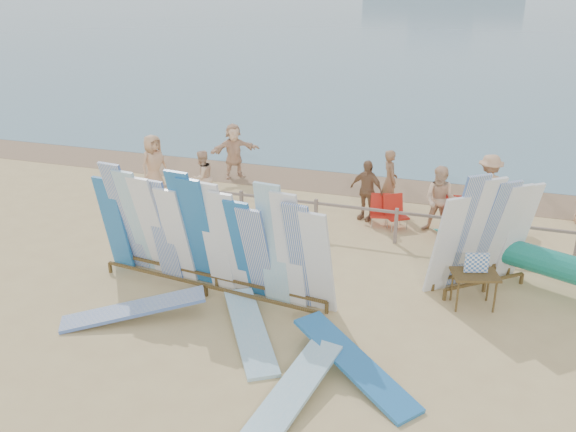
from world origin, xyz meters
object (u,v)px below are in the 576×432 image
(beachgoer_4, at_px, (366,190))
(beachgoer_7, at_px, (390,180))
(outrigger_canoe, at_px, (573,272))
(beachgoer_11, at_px, (234,151))
(beachgoer_9, at_px, (488,188))
(beachgoer_2, at_px, (202,177))
(vendor_table, at_px, (473,289))
(beachgoer_8, at_px, (440,200))
(main_surfboard_rack, at_px, (209,239))
(side_surfboard_rack, at_px, (483,236))
(flat_board_a, at_px, (250,335))
(flat_board_e, at_px, (135,319))
(flat_board_b, at_px, (290,405))
(beach_chair_left, at_px, (380,216))
(beach_chair_right, at_px, (396,218))
(stroller, at_px, (452,221))
(beachgoer_0, at_px, (154,165))
(flat_board_d, at_px, (354,374))

(beachgoer_4, xyz_separation_m, beachgoer_7, (0.47, 0.86, 0.04))
(outrigger_canoe, distance_m, beachgoer_11, 10.75)
(beachgoer_11, bearing_deg, beachgoer_7, -55.98)
(beachgoer_9, bearing_deg, beachgoer_2, -10.41)
(vendor_table, xyz_separation_m, beachgoer_8, (-0.98, 3.53, 0.48))
(main_surfboard_rack, bearing_deg, side_surfboard_rack, 27.08)
(main_surfboard_rack, distance_m, flat_board_a, 2.19)
(beachgoer_11, bearing_deg, flat_board_a, -106.90)
(beachgoer_4, height_order, beachgoer_8, beachgoer_8)
(vendor_table, bearing_deg, side_surfboard_rack, 68.09)
(main_surfboard_rack, height_order, beachgoer_9, main_surfboard_rack)
(flat_board_e, bearing_deg, beachgoer_9, 109.45)
(side_surfboard_rack, xyz_separation_m, flat_board_b, (-2.56, -4.76, -1.17))
(flat_board_e, relative_size, beachgoer_9, 1.52)
(outrigger_canoe, xyz_separation_m, beach_chair_left, (-4.33, 2.61, -0.34))
(beach_chair_right, distance_m, beachgoer_2, 5.49)
(stroller, xyz_separation_m, beachgoer_9, (0.77, 1.44, 0.49))
(vendor_table, relative_size, flat_board_a, 0.43)
(beachgoer_8, bearing_deg, beachgoer_9, 58.78)
(side_surfboard_rack, height_order, beachgoer_8, side_surfboard_rack)
(stroller, height_order, beachgoer_2, beachgoer_2)
(side_surfboard_rack, distance_m, flat_board_e, 7.07)
(beachgoer_9, bearing_deg, beachgoer_4, -1.95)
(flat_board_e, bearing_deg, beachgoer_2, 163.16)
(beachgoer_2, height_order, beachgoer_9, beachgoer_9)
(flat_board_b, relative_size, flat_board_e, 1.00)
(beachgoer_0, bearing_deg, beachgoer_7, -60.92)
(stroller, bearing_deg, beachgoer_8, 151.02)
(beachgoer_4, bearing_deg, beachgoer_8, 8.82)
(beach_chair_right, bearing_deg, beachgoer_0, 142.62)
(beachgoer_2, bearing_deg, stroller, 113.26)
(beach_chair_left, xyz_separation_m, beach_chair_right, (0.42, -0.06, 0.01))
(flat_board_a, xyz_separation_m, beachgoer_0, (-5.40, 6.15, 0.90))
(main_surfboard_rack, height_order, beachgoer_4, main_surfboard_rack)
(flat_board_b, relative_size, flat_board_d, 1.00)
(outrigger_canoe, xyz_separation_m, beachgoer_0, (-11.03, 2.85, 0.33))
(side_surfboard_rack, height_order, beach_chair_right, side_surfboard_rack)
(beachgoer_2, xyz_separation_m, beachgoer_9, (7.65, 1.24, 0.12))
(beachgoer_11, xyz_separation_m, beachgoer_8, (6.62, -2.54, -0.00))
(flat_board_d, xyz_separation_m, beachgoer_0, (-7.45, 6.70, 0.90))
(beachgoer_2, bearing_deg, flat_board_b, 58.75)
(beachgoer_0, bearing_deg, flat_board_b, -117.77)
(beach_chair_left, relative_size, beachgoer_2, 0.51)
(flat_board_b, distance_m, beach_chair_left, 7.52)
(stroller, xyz_separation_m, beachgoer_4, (-2.26, 0.48, 0.41))
(side_surfboard_rack, xyz_separation_m, flat_board_e, (-6.13, -3.32, -1.17))
(flat_board_a, bearing_deg, flat_board_e, 152.50)
(side_surfboard_rack, height_order, beachgoer_0, side_surfboard_rack)
(outrigger_canoe, bearing_deg, beachgoer_11, 175.59)
(outrigger_canoe, xyz_separation_m, flat_board_a, (-5.63, -3.30, -0.58))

